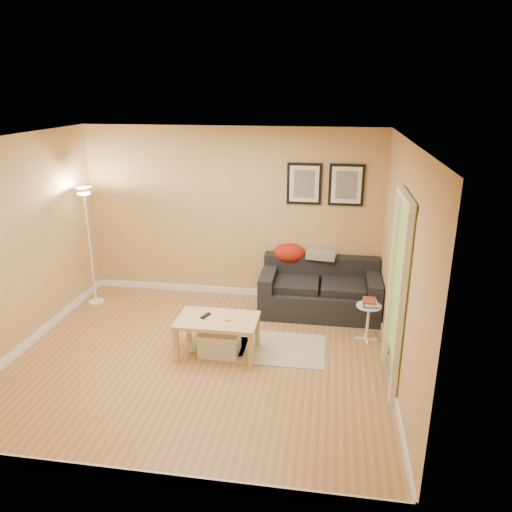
% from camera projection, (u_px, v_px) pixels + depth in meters
% --- Properties ---
extents(floor, '(4.50, 4.50, 0.00)m').
position_uv_depth(floor, '(201.00, 358.00, 5.97)').
color(floor, '#AF7A4B').
rests_on(floor, ground).
extents(ceiling, '(4.50, 4.50, 0.00)m').
position_uv_depth(ceiling, '(192.00, 139.00, 5.12)').
color(ceiling, white).
rests_on(ceiling, wall_back).
extents(wall_back, '(4.50, 0.00, 4.50)m').
position_uv_depth(wall_back, '(232.00, 214.00, 7.42)').
color(wall_back, tan).
rests_on(wall_back, ground).
extents(wall_front, '(4.50, 0.00, 4.50)m').
position_uv_depth(wall_front, '(125.00, 343.00, 3.68)').
color(wall_front, tan).
rests_on(wall_front, ground).
extents(wall_left, '(0.00, 4.00, 4.00)m').
position_uv_depth(wall_left, '(15.00, 247.00, 5.88)').
color(wall_left, tan).
rests_on(wall_left, ground).
extents(wall_right, '(0.00, 4.00, 4.00)m').
position_uv_depth(wall_right, '(401.00, 267.00, 5.22)').
color(wall_right, tan).
rests_on(wall_right, ground).
extents(baseboard_back, '(4.50, 0.02, 0.10)m').
position_uv_depth(baseboard_back, '(233.00, 291.00, 7.81)').
color(baseboard_back, white).
rests_on(baseboard_back, ground).
extents(baseboard_front, '(4.50, 0.02, 0.10)m').
position_uv_depth(baseboard_front, '(139.00, 475.00, 4.10)').
color(baseboard_front, white).
rests_on(baseboard_front, ground).
extents(baseboard_left, '(0.02, 4.00, 0.10)m').
position_uv_depth(baseboard_left, '(31.00, 340.00, 6.28)').
color(baseboard_left, white).
rests_on(baseboard_left, ground).
extents(baseboard_right, '(0.02, 4.00, 0.10)m').
position_uv_depth(baseboard_right, '(390.00, 369.00, 5.63)').
color(baseboard_right, white).
rests_on(baseboard_right, ground).
extents(sofa, '(1.70, 0.90, 0.75)m').
position_uv_depth(sofa, '(320.00, 288.00, 7.08)').
color(sofa, black).
rests_on(sofa, ground).
extents(red_throw, '(0.48, 0.36, 0.28)m').
position_uv_depth(red_throw, '(289.00, 253.00, 7.33)').
color(red_throw, '#B72F10').
rests_on(red_throw, sofa).
extents(plaid_throw, '(0.45, 0.32, 0.10)m').
position_uv_depth(plaid_throw, '(321.00, 255.00, 7.22)').
color(plaid_throw, tan).
rests_on(plaid_throw, sofa).
extents(framed_print_left, '(0.50, 0.04, 0.60)m').
position_uv_depth(framed_print_left, '(304.00, 184.00, 7.07)').
color(framed_print_left, black).
rests_on(framed_print_left, wall_back).
extents(framed_print_right, '(0.50, 0.04, 0.60)m').
position_uv_depth(framed_print_right, '(346.00, 185.00, 6.99)').
color(framed_print_right, black).
rests_on(framed_print_right, wall_back).
extents(area_rug, '(1.25, 0.85, 0.01)m').
position_uv_depth(area_rug, '(275.00, 348.00, 6.18)').
color(area_rug, '#BCB495').
rests_on(area_rug, ground).
extents(green_runner, '(0.70, 0.50, 0.01)m').
position_uv_depth(green_runner, '(219.00, 345.00, 6.25)').
color(green_runner, '#668C4C').
rests_on(green_runner, ground).
extents(coffee_table, '(1.01, 0.66, 0.49)m').
position_uv_depth(coffee_table, '(218.00, 337.00, 5.97)').
color(coffee_table, tan).
rests_on(coffee_table, ground).
extents(remote_control, '(0.10, 0.17, 0.02)m').
position_uv_depth(remote_control, '(206.00, 316.00, 5.94)').
color(remote_control, black).
rests_on(remote_control, coffee_table).
extents(tape_roll, '(0.07, 0.07, 0.03)m').
position_uv_depth(tape_roll, '(228.00, 320.00, 5.83)').
color(tape_roll, yellow).
rests_on(tape_roll, coffee_table).
extents(storage_bin, '(0.50, 0.36, 0.31)m').
position_uv_depth(storage_bin, '(219.00, 342.00, 6.01)').
color(storage_bin, white).
rests_on(storage_bin, ground).
extents(side_table, '(0.32, 0.32, 0.49)m').
position_uv_depth(side_table, '(368.00, 323.00, 6.32)').
color(side_table, white).
rests_on(side_table, ground).
extents(book_stack, '(0.21, 0.26, 0.08)m').
position_uv_depth(book_stack, '(370.00, 302.00, 6.24)').
color(book_stack, '#335E9A').
rests_on(book_stack, side_table).
extents(floor_lamp, '(0.23, 0.23, 1.79)m').
position_uv_depth(floor_lamp, '(90.00, 250.00, 7.23)').
color(floor_lamp, white).
rests_on(floor_lamp, ground).
extents(doorway, '(0.12, 1.01, 2.13)m').
position_uv_depth(doorway, '(396.00, 296.00, 5.18)').
color(doorway, white).
rests_on(doorway, ground).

